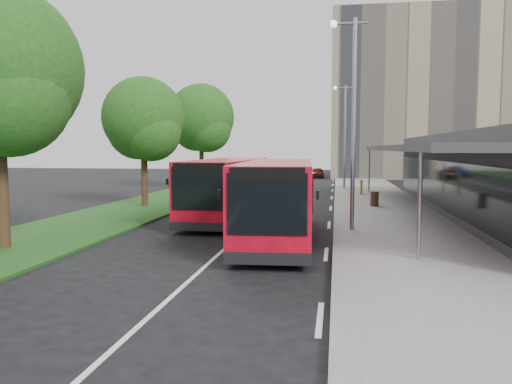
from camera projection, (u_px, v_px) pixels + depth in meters
ground at (235, 240)px, 18.01m from camera, size 120.00×120.00×0.00m
pavement at (369, 192)px, 36.72m from camera, size 5.00×80.00×0.15m
grass_verge at (198, 190)px, 38.78m from camera, size 5.00×80.00×0.10m
lane_centre_line at (281, 198)px, 32.76m from camera, size 0.12×70.00×0.01m
kerb_dashes at (332, 194)px, 36.17m from camera, size 0.12×56.00×0.01m
office_block at (431, 98)px, 56.31m from camera, size 22.00×12.00×18.00m
station_building at (489, 174)px, 23.98m from camera, size 7.70×26.00×4.00m
tree_mid at (144, 123)px, 27.61m from camera, size 4.52×4.52×7.23m
tree_far at (201, 122)px, 39.35m from camera, size 5.21×5.21×8.37m
lamp_post_near at (352, 111)px, 18.91m from camera, size 1.44×0.28×8.00m
lamp_post_far at (344, 130)px, 38.58m from camera, size 1.44×0.28×8.00m
bus_main at (278, 200)px, 17.97m from camera, size 3.13×10.08×2.81m
bus_second at (228, 188)px, 23.28m from camera, size 2.67×9.82×2.77m
litter_bin at (375, 199)px, 27.17m from camera, size 0.52×0.52×0.79m
bollard at (361, 187)px, 33.92m from camera, size 0.19×0.19×1.00m
car_near at (317, 173)px, 55.77m from camera, size 1.53×3.49×1.17m
car_far at (301, 170)px, 61.04m from camera, size 2.55×3.82×1.19m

